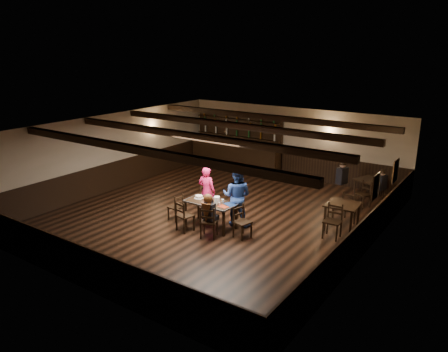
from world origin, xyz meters
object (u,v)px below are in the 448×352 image
Objects in this scene: chair_near_left at (183,214)px; chair_near_right at (208,220)px; woman_pink at (207,191)px; dining_table at (210,205)px; bar_counter at (236,152)px; man_blue at (237,196)px; cake at (199,197)px.

chair_near_right is at bearing 1.94° from chair_near_left.
woman_pink reaches higher than chair_near_left.
woman_pink reaches higher than chair_near_right.
chair_near_left is at bearing -123.38° from dining_table.
chair_near_left is at bearing -69.58° from bar_counter.
cake is at bearing 11.32° from man_blue.
dining_table is 0.93m from woman_pink.
chair_near_right is (0.40, -0.65, -0.14)m from dining_table.
man_blue is at bearing 47.04° from dining_table.
woman_pink is (-0.19, 1.35, 0.24)m from chair_near_left.
chair_near_right is 0.21× the size of bar_counter.
man_blue reaches higher than cake.
dining_table is at bearing 56.62° from chair_near_left.
bar_counter reaches higher than dining_table.
cake is (-0.97, -0.49, -0.08)m from man_blue.
man_blue is at bearing -56.66° from bar_counter.
chair_near_right is at bearing -62.94° from bar_counter.
dining_table is 0.35× the size of bar_counter.
dining_table is at bearing 31.48° from man_blue.
chair_near_left reaches higher than dining_table.
bar_counter is (-2.31, 5.48, -0.06)m from cake.
chair_near_left is at bearing 89.88° from woman_pink.
chair_near_right is 1.26m from man_blue.
dining_table is 0.85× the size of man_blue.
chair_near_right reaches higher than cake.
cake is at bearing 90.77° from chair_near_left.
cake is 5.95m from bar_counter.
woman_pink is at bearing -66.39° from bar_counter.
chair_near_right is 0.59× the size of woman_pink.
cake is (-0.46, 0.06, 0.13)m from dining_table.
chair_near_right is 1.69m from woman_pink.
woman_pink is at bearing 97.92° from chair_near_left.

